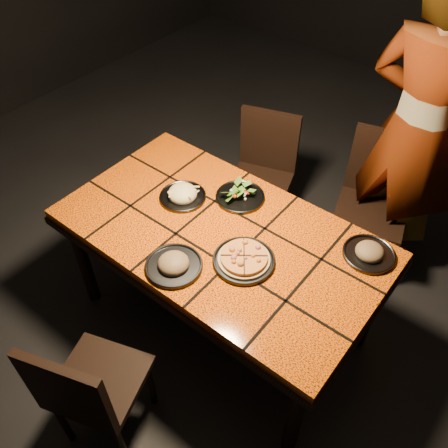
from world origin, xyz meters
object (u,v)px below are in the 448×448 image
Objects in this scene: dining_table at (221,242)px; plate_pasta at (183,195)px; chair_near at (87,389)px; plate_pizza at (244,259)px; chair_far_left at (264,167)px; diner at (415,133)px; chair_far_right at (375,195)px.

dining_table is 6.57× the size of plate_pasta.
dining_table is at bearing -110.30° from chair_near.
dining_table is at bearing 157.49° from plate_pizza.
dining_table is 0.24m from plate_pizza.
plate_pasta is at bearing -108.73° from chair_far_left.
plate_pizza is at bearing -79.06° from chair_far_left.
diner reaches higher than plate_pasta.
dining_table is 1.92× the size of chair_near.
dining_table is 1.90× the size of chair_far_left.
chair_far_right is at bearing 67.97° from dining_table.
chair_far_right reaches higher than chair_far_left.
chair_near is 1.74m from chair_far_left.
dining_table is 0.33m from plate_pasta.
diner is (0.50, 1.99, 0.46)m from chair_near.
chair_far_right is at bearing 65.93° from diner.
plate_pasta is (-0.71, -0.93, 0.25)m from chair_far_right.
chair_near is at bearing -98.94° from chair_far_left.
diner is at bearing 36.76° from chair_far_right.
chair_far_left reaches higher than chair_near.
chair_near is 0.99× the size of chair_far_left.
chair_far_right is 3.70× the size of plate_pasta.
dining_table is 0.91m from chair_near.
chair_far_right reaches higher than chair_near.
plate_pasta is at bearing 163.50° from plate_pizza.
chair_near is 1.93m from chair_far_right.
chair_near is at bearing -118.88° from chair_far_right.
diner reaches higher than chair_far_left.
chair_far_left reaches higher than plate_pizza.
diner is (0.08, 0.10, 0.42)m from chair_far_right.
chair_far_left is (-0.30, 0.83, -0.18)m from dining_table.
chair_near is at bearing 88.79° from diner.
dining_table is 1.23m from diner.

